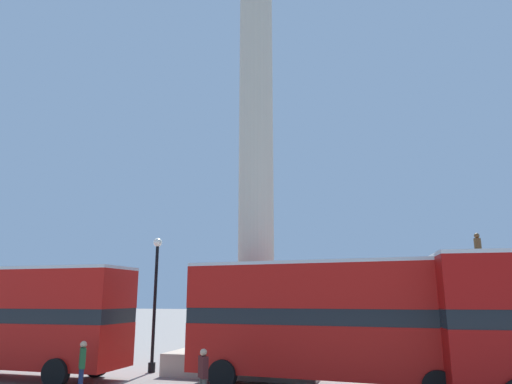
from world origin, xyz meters
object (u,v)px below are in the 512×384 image
at_px(monument_column, 256,223).
at_px(street_lamp, 155,299).
at_px(pedestrian_by_plinth, 203,374).
at_px(bus_c, 328,318).
at_px(pedestrian_near_lamp, 82,364).
at_px(equestrian_statue, 486,319).
at_px(bus_a, 1,316).

height_order(monument_column, street_lamp, monument_column).
xyz_separation_m(monument_column, pedestrian_by_plinth, (0.46, -7.42, -5.71)).
bearing_deg(bus_c, pedestrian_near_lamp, -155.07).
bearing_deg(pedestrian_by_plinth, equestrian_statue, 98.59).
xyz_separation_m(bus_c, pedestrian_near_lamp, (-7.82, -2.96, -1.47)).
height_order(equestrian_statue, pedestrian_near_lamp, equestrian_statue).
bearing_deg(bus_c, monument_column, 137.49).
relative_size(bus_a, equestrian_statue, 1.71).
distance_m(monument_column, street_lamp, 5.79).
xyz_separation_m(equestrian_statue, pedestrian_near_lamp, (-14.70, -12.62, -1.10)).
bearing_deg(bus_a, pedestrian_near_lamp, -19.47).
bearing_deg(bus_c, street_lamp, 171.24).
relative_size(bus_c, pedestrian_by_plinth, 6.31).
height_order(bus_a, pedestrian_near_lamp, bus_a).
distance_m(monument_column, bus_a, 11.52).
distance_m(equestrian_statue, street_lamp, 16.66).
bearing_deg(pedestrian_near_lamp, pedestrian_by_plinth, 44.28).
bearing_deg(pedestrian_near_lamp, bus_c, 70.85).
bearing_deg(pedestrian_by_plinth, pedestrian_near_lamp, -139.29).
relative_size(equestrian_statue, pedestrian_by_plinth, 4.01).
distance_m(bus_c, equestrian_statue, 11.87).
relative_size(bus_a, pedestrian_near_lamp, 6.56).
bearing_deg(street_lamp, pedestrian_by_plinth, -49.45).
xyz_separation_m(street_lamp, pedestrian_by_plinth, (4.45, -5.21, -2.16)).
bearing_deg(pedestrian_by_plinth, bus_c, 92.44).
distance_m(monument_column, pedestrian_by_plinth, 9.38).
height_order(bus_a, street_lamp, street_lamp).
bearing_deg(equestrian_statue, street_lamp, 174.97).
bearing_deg(bus_a, monument_column, 28.15).
height_order(bus_a, pedestrian_by_plinth, bus_a).
bearing_deg(bus_a, bus_c, 4.60).
xyz_separation_m(bus_a, street_lamp, (5.47, 2.81, 0.67)).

